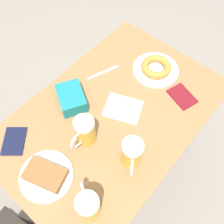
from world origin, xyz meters
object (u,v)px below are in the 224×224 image
at_px(plate_with_donut, 156,68).
at_px(beer_mug_left, 88,205).
at_px(napkin_folded, 123,108).
at_px(passport_far_edge, 14,141).
at_px(beer_mug_right, 132,153).
at_px(fork, 103,72).
at_px(beer_mug_center, 85,131).
at_px(passport_near_edge, 182,96).
at_px(plate_with_cake, 46,175).
at_px(blue_pouch, 71,98).

relative_size(plate_with_donut, beer_mug_left, 1.58).
distance_m(napkin_folded, passport_far_edge, 0.48).
xyz_separation_m(plate_with_donut, beer_mug_right, (-0.19, 0.44, 0.05)).
bearing_deg(fork, passport_far_edge, 85.87).
bearing_deg(fork, plate_with_donut, -136.15).
bearing_deg(beer_mug_right, plate_with_donut, -66.16).
bearing_deg(beer_mug_center, passport_near_edge, -113.28).
distance_m(beer_mug_center, passport_far_edge, 0.31).
distance_m(beer_mug_center, beer_mug_right, 0.20).
height_order(beer_mug_left, passport_far_edge, beer_mug_left).
distance_m(plate_with_donut, beer_mug_left, 0.71).
distance_m(beer_mug_left, beer_mug_right, 0.24).
bearing_deg(beer_mug_center, plate_with_cake, 88.25).
distance_m(beer_mug_right, blue_pouch, 0.38).
xyz_separation_m(beer_mug_left, fork, (0.38, -0.50, -0.07)).
distance_m(passport_near_edge, blue_pouch, 0.51).
bearing_deg(beer_mug_right, blue_pouch, -6.46).
xyz_separation_m(napkin_folded, fork, (0.21, -0.10, -0.00)).
bearing_deg(passport_near_edge, blue_pouch, 44.05).
height_order(plate_with_donut, beer_mug_center, beer_mug_center).
distance_m(plate_with_cake, passport_near_edge, 0.69).
bearing_deg(plate_with_cake, fork, -71.56).
bearing_deg(beer_mug_center, beer_mug_right, -166.41).
relative_size(beer_mug_center, beer_mug_right, 1.00).
distance_m(beer_mug_right, passport_far_edge, 0.49).
xyz_separation_m(plate_with_donut, napkin_folded, (-0.02, 0.27, -0.02)).
relative_size(plate_with_cake, napkin_folded, 1.06).
bearing_deg(plate_with_cake, plate_with_donut, -90.83).
xyz_separation_m(beer_mug_left, napkin_folded, (0.18, -0.41, -0.07)).
bearing_deg(beer_mug_center, beer_mug_left, 136.22).
height_order(plate_with_cake, fork, plate_with_cake).
height_order(beer_mug_left, passport_near_edge, beer_mug_left).
bearing_deg(passport_far_edge, napkin_folded, -120.12).
bearing_deg(blue_pouch, plate_with_donut, -113.91).
distance_m(beer_mug_right, napkin_folded, 0.25).
relative_size(napkin_folded, blue_pouch, 1.09).
bearing_deg(passport_far_edge, beer_mug_right, -148.87).
xyz_separation_m(plate_with_cake, blue_pouch, (0.17, -0.31, 0.02)).
bearing_deg(fork, napkin_folded, 154.80).
bearing_deg(beer_mug_left, fork, -52.71).
distance_m(plate_with_cake, passport_far_edge, 0.21).
relative_size(plate_with_cake, beer_mug_right, 1.47).
bearing_deg(beer_mug_center, passport_far_edge, 42.98).
bearing_deg(napkin_folded, plate_with_cake, 86.00).
relative_size(plate_with_cake, fork, 1.28).
relative_size(plate_with_cake, plate_with_donut, 0.93).
distance_m(beer_mug_right, fork, 0.47).
xyz_separation_m(plate_with_cake, passport_far_edge, (0.21, -0.01, -0.01)).
bearing_deg(beer_mug_center, napkin_folded, -96.25).
xyz_separation_m(fork, blue_pouch, (-0.01, 0.22, 0.03)).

